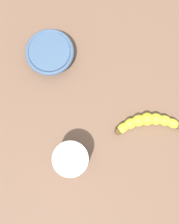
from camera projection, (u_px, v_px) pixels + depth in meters
wooden_tabletop at (94, 113)px, 85.30cm from camera, size 120.00×120.00×3.00cm
banana at (147, 122)px, 81.44cm from camera, size 8.62×18.64×3.74cm
smoothie_glass at (71, 159)px, 77.24cm from camera, size 9.36×9.36×9.43cm
ceramic_bowl at (50, 53)px, 84.05cm from camera, size 14.25×14.25×4.38cm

